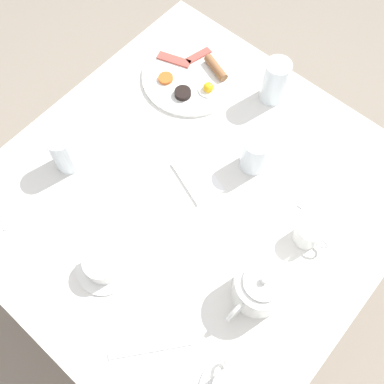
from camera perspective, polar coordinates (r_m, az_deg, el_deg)
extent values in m
plane|color=gray|center=(1.94, 0.00, -9.92)|extent=(8.00, 8.00, 0.00)
cube|color=silver|center=(1.23, 0.00, -0.69)|extent=(1.02, 1.06, 0.03)
cylinder|color=brown|center=(1.70, -23.09, -7.79)|extent=(0.04, 0.04, 0.73)
cylinder|color=brown|center=(1.91, -1.01, 12.80)|extent=(0.04, 0.04, 0.73)
cylinder|color=brown|center=(1.74, 22.44, -4.10)|extent=(0.04, 0.04, 0.73)
cylinder|color=white|center=(1.43, -0.15, 14.48)|extent=(0.30, 0.30, 0.01)
cylinder|color=white|center=(1.39, 2.08, 12.85)|extent=(0.06, 0.06, 0.00)
sphere|color=yellow|center=(1.38, 2.10, 13.14)|extent=(0.03, 0.03, 0.03)
cylinder|color=brown|center=(1.43, 3.05, 15.48)|extent=(0.10, 0.06, 0.03)
cube|color=#B74C42|center=(1.47, 0.83, 16.94)|extent=(0.04, 0.09, 0.01)
cube|color=#B74C42|center=(1.46, -2.31, 16.45)|extent=(0.11, 0.06, 0.01)
cylinder|color=#D16023|center=(1.42, -3.37, 14.22)|extent=(0.05, 0.05, 0.01)
cylinder|color=black|center=(1.37, -1.18, 12.45)|extent=(0.05, 0.05, 0.02)
cylinder|color=white|center=(1.09, 8.59, -11.94)|extent=(0.13, 0.13, 0.11)
cylinder|color=white|center=(1.04, 9.01, -11.21)|extent=(0.09, 0.09, 0.01)
sphere|color=white|center=(1.03, 9.12, -11.03)|extent=(0.02, 0.02, 0.02)
cone|color=white|center=(1.11, 11.50, -8.96)|extent=(0.03, 0.06, 0.05)
torus|color=white|center=(1.08, 6.03, -14.42)|extent=(0.02, 0.08, 0.08)
torus|color=white|center=(1.08, 4.44, -21.29)|extent=(0.04, 0.03, 0.04)
cylinder|color=white|center=(1.17, -11.09, -9.46)|extent=(0.14, 0.14, 0.01)
cylinder|color=white|center=(1.14, -11.36, -9.03)|extent=(0.09, 0.09, 0.05)
cylinder|color=tan|center=(1.14, -11.31, -9.11)|extent=(0.08, 0.08, 0.04)
torus|color=white|center=(1.15, -10.65, -6.83)|extent=(0.03, 0.04, 0.04)
cylinder|color=white|center=(1.26, -15.92, 5.00)|extent=(0.07, 0.07, 0.13)
cylinder|color=white|center=(1.22, 8.00, 4.87)|extent=(0.07, 0.07, 0.12)
cylinder|color=white|center=(1.36, 10.48, 13.66)|extent=(0.07, 0.07, 0.14)
cylinder|color=white|center=(1.18, 14.52, -5.09)|extent=(0.07, 0.07, 0.07)
torus|color=white|center=(1.18, 15.96, -6.15)|extent=(0.05, 0.01, 0.05)
cube|color=white|center=(1.24, 0.71, 1.89)|extent=(0.17, 0.13, 0.01)
cube|color=silver|center=(1.28, 15.86, 0.97)|extent=(0.02, 0.19, 0.00)
cube|color=silver|center=(1.12, -5.19, -19.25)|extent=(0.14, 0.17, 0.00)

